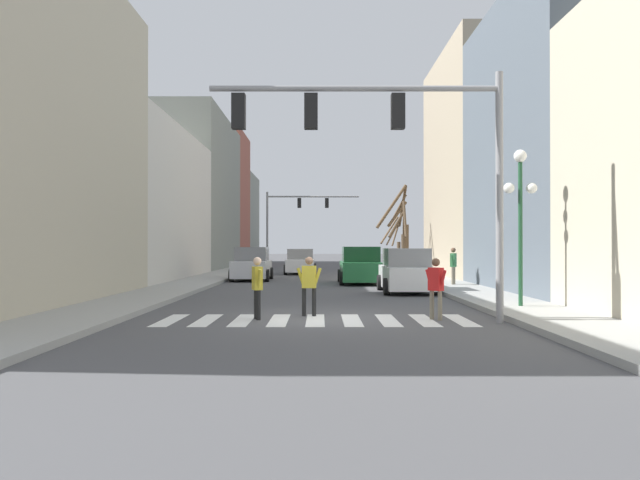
{
  "coord_description": "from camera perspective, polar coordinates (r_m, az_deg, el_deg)",
  "views": [
    {
      "loc": [
        0.11,
        -15.88,
        1.86
      ],
      "look_at": [
        0.15,
        25.11,
        2.21
      ],
      "focal_mm": 35.0,
      "sensor_mm": 36.0,
      "label": 1
    }
  ],
  "objects": [
    {
      "name": "sidewalk_left",
      "position": [
        17.05,
        -20.61,
        -6.46
      ],
      "size": [
        2.37,
        90.0,
        0.15
      ],
      "color": "#9E9E99",
      "rests_on": "ground_plane"
    },
    {
      "name": "pedestrian_on_left_sidewalk",
      "position": [
        16.37,
        -1.06,
        -3.77
      ],
      "size": [
        0.67,
        0.25,
        1.56
      ],
      "rotation": [
        0.0,
        0.0,
        3.01
      ],
      "color": "black",
      "rests_on": "ground_plane"
    },
    {
      "name": "street_lamp_right_corner",
      "position": [
        18.52,
        17.79,
        3.9
      ],
      "size": [
        0.95,
        0.36,
        4.41
      ],
      "color": "#1E4C2D",
      "rests_on": "sidewalk_right"
    },
    {
      "name": "traffic_signal_near",
      "position": [
        15.18,
        6.32,
        9.44
      ],
      "size": [
        7.02,
        0.28,
        6.01
      ],
      "color": "gray",
      "rests_on": "ground_plane"
    },
    {
      "name": "street_tree_left_near",
      "position": [
        42.5,
        7.42,
        1.03
      ],
      "size": [
        2.27,
        2.65,
        5.83
      ],
      "color": "brown",
      "rests_on": "sidewalk_right"
    },
    {
      "name": "street_tree_right_near",
      "position": [
        39.23,
        7.53,
        -0.13
      ],
      "size": [
        1.24,
        2.29,
        4.51
      ],
      "color": "#473828",
      "rests_on": "sidewalk_right"
    },
    {
      "name": "car_parked_left_far",
      "position": [
        30.31,
        3.67,
        -2.43
      ],
      "size": [
        2.14,
        4.47,
        1.79
      ],
      "rotation": [
        0.0,
        0.0,
        1.57
      ],
      "color": "#236B38",
      "rests_on": "ground_plane"
    },
    {
      "name": "crosswalk_stripes",
      "position": [
        15.55,
        -0.48,
        -7.34
      ],
      "size": [
        7.65,
        2.6,
        0.01
      ],
      "color": "white",
      "rests_on": "ground_plane"
    },
    {
      "name": "pedestrian_on_right_sidewalk",
      "position": [
        15.8,
        10.49,
        -3.92
      ],
      "size": [
        0.47,
        0.57,
        1.54
      ],
      "rotation": [
        0.0,
        0.0,
        2.25
      ],
      "color": "#7A705B",
      "rests_on": "ground_plane"
    },
    {
      "name": "building_row_left",
      "position": [
        43.27,
        -13.63,
        4.1
      ],
      "size": [
        6.0,
        63.24,
        12.46
      ],
      "color": "#BCB299",
      "rests_on": "ground_plane"
    },
    {
      "name": "building_row_right",
      "position": [
        29.0,
        20.07,
        7.13
      ],
      "size": [
        6.0,
        31.53,
        12.83
      ],
      "color": "#BCB299",
      "rests_on": "ground_plane"
    },
    {
      "name": "pedestrian_waiting_at_curb",
      "position": [
        15.71,
        -5.81,
        -3.89
      ],
      "size": [
        0.31,
        0.66,
        1.56
      ],
      "rotation": [
        0.0,
        0.0,
        5.04
      ],
      "color": "black",
      "rests_on": "ground_plane"
    },
    {
      "name": "car_driving_away_lane",
      "position": [
        24.75,
        7.84,
        -2.92
      ],
      "size": [
        2.04,
        4.15,
        1.74
      ],
      "rotation": [
        0.0,
        0.0,
        1.57
      ],
      "color": "white",
      "rests_on": "ground_plane"
    },
    {
      "name": "ground_plane",
      "position": [
        15.99,
        -0.47,
        -7.16
      ],
      "size": [
        240.0,
        240.0,
        0.0
      ],
      "primitive_type": "plane",
      "color": "#4C4C4F"
    },
    {
      "name": "traffic_signal_far",
      "position": [
        53.4,
        -2.41,
        2.59
      ],
      "size": [
        7.94,
        0.28,
        6.44
      ],
      "color": "gray",
      "rests_on": "ground_plane"
    },
    {
      "name": "pedestrian_near_right_corner",
      "position": [
        27.93,
        12.04,
        -2.03
      ],
      "size": [
        0.37,
        0.66,
        1.61
      ],
      "rotation": [
        0.0,
        0.0,
        1.14
      ],
      "color": "#7A705B",
      "rests_on": "sidewalk_right"
    },
    {
      "name": "sidewalk_right",
      "position": [
        16.97,
        19.78,
        -6.49
      ],
      "size": [
        2.37,
        90.0,
        0.15
      ],
      "color": "#9E9E99",
      "rests_on": "ground_plane"
    },
    {
      "name": "street_tree_right_far",
      "position": [
        42.98,
        6.9,
        -0.51
      ],
      "size": [
        1.52,
        2.32,
        3.72
      ],
      "color": "brown",
      "rests_on": "sidewalk_right"
    },
    {
      "name": "car_parked_left_near",
      "position": [
        40.76,
        -1.85,
        -2.03
      ],
      "size": [
        2.02,
        4.74,
        1.63
      ],
      "rotation": [
        0.0,
        0.0,
        -1.57
      ],
      "color": "white",
      "rests_on": "ground_plane"
    },
    {
      "name": "car_driving_toward_lane",
      "position": [
        33.33,
        -6.3,
        -2.28
      ],
      "size": [
        2.04,
        4.23,
        1.76
      ],
      "rotation": [
        0.0,
        0.0,
        1.57
      ],
      "color": "silver",
      "rests_on": "ground_plane"
    }
  ]
}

